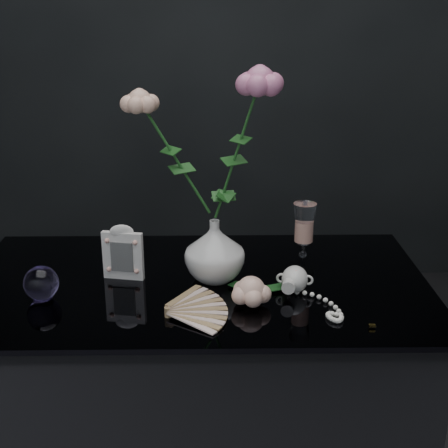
{
  "coord_description": "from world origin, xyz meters",
  "views": [
    {
      "loc": [
        0.04,
        -1.24,
        1.37
      ],
      "look_at": [
        0.06,
        -0.01,
        0.92
      ],
      "focal_mm": 50.0,
      "sensor_mm": 36.0,
      "label": 1
    }
  ],
  "objects_px": {
    "paperweight": "(41,283)",
    "loose_rose": "(251,291)",
    "pearl_jar": "(295,278)",
    "vase": "(215,250)",
    "picture_frame": "(123,252)",
    "wine_glass": "(304,239)"
  },
  "relations": [
    {
      "from": "paperweight",
      "to": "pearl_jar",
      "type": "distance_m",
      "value": 0.55
    },
    {
      "from": "vase",
      "to": "wine_glass",
      "type": "relative_size",
      "value": 0.83
    },
    {
      "from": "wine_glass",
      "to": "picture_frame",
      "type": "height_order",
      "value": "wine_glass"
    },
    {
      "from": "picture_frame",
      "to": "paperweight",
      "type": "distance_m",
      "value": 0.19
    },
    {
      "from": "pearl_jar",
      "to": "loose_rose",
      "type": "bearing_deg",
      "value": -136.28
    },
    {
      "from": "picture_frame",
      "to": "pearl_jar",
      "type": "xyz_separation_m",
      "value": [
        0.38,
        -0.07,
        -0.04
      ]
    },
    {
      "from": "picture_frame",
      "to": "paperweight",
      "type": "height_order",
      "value": "picture_frame"
    },
    {
      "from": "wine_glass",
      "to": "picture_frame",
      "type": "bearing_deg",
      "value": -177.25
    },
    {
      "from": "pearl_jar",
      "to": "wine_glass",
      "type": "bearing_deg",
      "value": 82.75
    },
    {
      "from": "picture_frame",
      "to": "loose_rose",
      "type": "distance_m",
      "value": 0.32
    },
    {
      "from": "loose_rose",
      "to": "pearl_jar",
      "type": "distance_m",
      "value": 0.12
    },
    {
      "from": "vase",
      "to": "pearl_jar",
      "type": "distance_m",
      "value": 0.19
    },
    {
      "from": "wine_glass",
      "to": "loose_rose",
      "type": "bearing_deg",
      "value": -129.89
    },
    {
      "from": "vase",
      "to": "pearl_jar",
      "type": "bearing_deg",
      "value": -19.19
    },
    {
      "from": "vase",
      "to": "picture_frame",
      "type": "xyz_separation_m",
      "value": [
        -0.21,
        0.01,
        -0.01
      ]
    },
    {
      "from": "vase",
      "to": "wine_glass",
      "type": "height_order",
      "value": "wine_glass"
    },
    {
      "from": "paperweight",
      "to": "pearl_jar",
      "type": "bearing_deg",
      "value": 3.42
    },
    {
      "from": "paperweight",
      "to": "loose_rose",
      "type": "xyz_separation_m",
      "value": [
        0.44,
        -0.03,
        -0.01
      ]
    },
    {
      "from": "loose_rose",
      "to": "pearl_jar",
      "type": "xyz_separation_m",
      "value": [
        0.1,
        0.06,
        -0.0
      ]
    },
    {
      "from": "loose_rose",
      "to": "pearl_jar",
      "type": "relative_size",
      "value": 0.88
    },
    {
      "from": "picture_frame",
      "to": "loose_rose",
      "type": "xyz_separation_m",
      "value": [
        0.28,
        -0.13,
        -0.03
      ]
    },
    {
      "from": "vase",
      "to": "loose_rose",
      "type": "bearing_deg",
      "value": -59.17
    }
  ]
}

